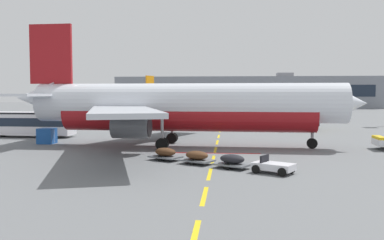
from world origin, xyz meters
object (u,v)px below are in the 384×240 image
Objects in this scene: fuel_service_truck at (299,119)px; baggage_train at (214,159)px; airliner_foreground at (182,106)px; apron_shuttle_bus at (24,122)px; airliner_mid_left at (171,101)px; uld_cargo_container at (47,136)px.

fuel_service_truck is 0.63× the size of baggage_train.
airliner_foreground reaches higher than apron_shuttle_bus.
airliner_mid_left is at bearing 114.56° from fuel_service_truck.
airliner_mid_left is 71.58m from apron_shuttle_bus.
airliner_mid_left reaches higher than apron_shuttle_bus.
baggage_train is at bearing -34.19° from uld_cargo_container.
fuel_service_truck is at bearing 70.39° from baggage_train.
fuel_service_truck reaches higher than uld_cargo_container.
airliner_mid_left reaches higher than baggage_train.
airliner_mid_left is 77.55m from uld_cargo_container.
apron_shuttle_bus is at bearing 141.83° from baggage_train.
apron_shuttle_bus is 1.81× the size of fuel_service_truck.
uld_cargo_container reaches higher than baggage_train.
airliner_mid_left is 16.84× the size of uld_cargo_container.
airliner_foreground reaches higher than airliner_mid_left.
baggage_train is (3.59, -10.98, -3.42)m from airliner_foreground.
fuel_service_truck is (14.71, 20.21, -2.30)m from airliner_foreground.
fuel_service_truck is (34.64, 12.70, -0.10)m from apron_shuttle_bus.
fuel_service_truck reaches higher than apron_shuttle_bus.
airliner_mid_left reaches higher than fuel_service_truck.
fuel_service_truck reaches higher than baggage_train.
uld_cargo_container is at bearing 145.81° from baggage_train.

